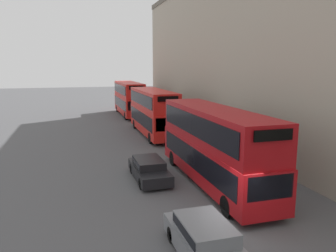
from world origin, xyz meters
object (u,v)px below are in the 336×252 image
bus_second_in_queue (153,110)px  car_dark_sedan (206,240)px  pedestrian (188,133)px  bus_third_in_queue (129,97)px  bus_leading (214,143)px  car_hatchback (149,168)px

bus_second_in_queue → car_dark_sedan: 21.79m
bus_second_in_queue → pedestrian: size_ratio=6.44×
bus_third_in_queue → pedestrian: 17.67m
bus_leading → bus_third_in_queue: size_ratio=1.04×
bus_third_in_queue → car_dark_sedan: bearing=-95.5°
car_dark_sedan → pedestrian: bearing=72.1°
bus_second_in_queue → car_dark_sedan: bearing=-99.0°
car_hatchback → pedestrian: pedestrian is taller
bus_second_in_queue → pedestrian: (2.41, -3.50, -1.70)m
bus_leading → bus_second_in_queue: bearing=90.0°
bus_leading → bus_second_in_queue: bus_second_in_queue is taller
bus_second_in_queue → bus_third_in_queue: size_ratio=0.97×
car_hatchback → bus_second_in_queue: bearing=75.0°
pedestrian → bus_leading: bearing=-102.3°
bus_leading → pedestrian: size_ratio=6.89×
bus_leading → bus_third_in_queue: (0.00, 28.45, 0.06)m
pedestrian → car_hatchback: bearing=-122.2°
bus_second_in_queue → bus_leading: bearing=-90.0°
bus_leading → pedestrian: (2.41, 11.04, -1.69)m
bus_second_in_queue → car_dark_sedan: (-3.40, -21.46, -1.74)m
bus_leading → pedestrian: bus_leading is taller
bus_second_in_queue → car_dark_sedan: bus_second_in_queue is taller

